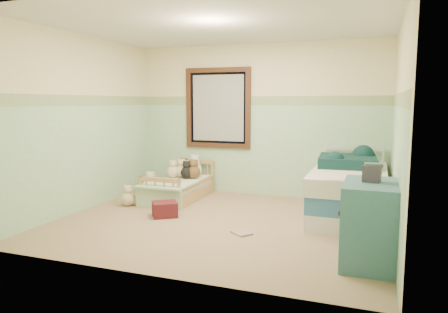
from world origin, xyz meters
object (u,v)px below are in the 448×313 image
(plush_floor_tan, at_px, (128,199))
(dresser, at_px, (369,223))
(toddler_bed_frame, at_px, (180,193))
(floor_book, at_px, (242,233))
(twin_bed_frame, at_px, (348,210))
(plush_floor_cream, at_px, (151,185))
(red_pillow, at_px, (165,209))

(plush_floor_tan, xyz_separation_m, dresser, (3.45, -1.16, 0.29))
(toddler_bed_frame, bearing_deg, floor_book, -43.19)
(twin_bed_frame, bearing_deg, plush_floor_tan, -171.74)
(plush_floor_tan, relative_size, twin_bed_frame, 0.12)
(plush_floor_cream, distance_m, plush_floor_tan, 0.96)
(floor_book, bearing_deg, dresser, 21.48)
(twin_bed_frame, height_order, floor_book, twin_bed_frame)
(floor_book, bearing_deg, toddler_bed_frame, 175.53)
(toddler_bed_frame, relative_size, red_pillow, 4.23)
(toddler_bed_frame, relative_size, twin_bed_frame, 0.76)
(plush_floor_cream, xyz_separation_m, floor_book, (2.17, -1.66, -0.11))
(toddler_bed_frame, bearing_deg, plush_floor_tan, -126.25)
(plush_floor_cream, distance_m, floor_book, 2.74)
(dresser, bearing_deg, toddler_bed_frame, 147.69)
(plush_floor_tan, bearing_deg, twin_bed_frame, 8.26)
(plush_floor_tan, bearing_deg, floor_book, -19.46)
(red_pillow, xyz_separation_m, floor_book, (1.22, -0.37, -0.09))
(toddler_bed_frame, bearing_deg, red_pillow, -74.59)
(toddler_bed_frame, bearing_deg, twin_bed_frame, -5.22)
(dresser, distance_m, floor_book, 1.55)
(dresser, bearing_deg, plush_floor_cream, 149.71)
(toddler_bed_frame, xyz_separation_m, floor_book, (1.50, -1.41, -0.08))
(toddler_bed_frame, xyz_separation_m, dresser, (2.94, -1.86, 0.31))
(red_pillow, bearing_deg, twin_bed_frame, 18.88)
(plush_floor_tan, xyz_separation_m, floor_book, (2.02, -0.71, -0.10))
(floor_book, bearing_deg, plush_floor_tan, -160.73)
(twin_bed_frame, xyz_separation_m, floor_book, (-1.14, -1.17, -0.10))
(dresser, bearing_deg, floor_book, 162.75)
(twin_bed_frame, bearing_deg, red_pillow, -161.12)
(toddler_bed_frame, xyz_separation_m, plush_floor_cream, (-0.67, 0.25, 0.04))
(red_pillow, bearing_deg, floor_book, -16.72)
(toddler_bed_frame, xyz_separation_m, plush_floor_tan, (-0.51, -0.70, 0.02))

